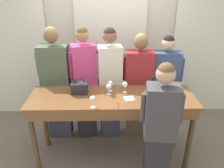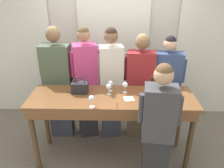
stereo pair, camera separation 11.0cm
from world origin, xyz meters
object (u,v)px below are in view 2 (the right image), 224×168
at_px(wine_glass_center_mid, 163,96).
at_px(wine_glass_back_mid, 92,99).
at_px(tasting_bar, 112,106).
at_px(wine_glass_center_right, 110,84).
at_px(handbag, 80,87).
at_px(wine_glass_front_right, 173,91).
at_px(wine_glass_center_left, 109,87).
at_px(guest_olive_jacket, 58,84).
at_px(host_pouring, 158,131).
at_px(guest_striped_shirt, 140,87).
at_px(wine_glass_front_mid, 154,98).
at_px(guest_cream_sweater, 111,84).
at_px(wine_bottle, 151,92).
at_px(guest_navy_coat, 165,89).
at_px(wine_glass_back_left, 125,85).
at_px(guest_pink_top, 86,84).
at_px(wine_glass_front_left, 149,85).

relative_size(wine_glass_center_mid, wine_glass_back_mid, 1.00).
distance_m(tasting_bar, wine_glass_center_right, 0.32).
relative_size(handbag, wine_glass_front_right, 1.50).
relative_size(wine_glass_front_right, wine_glass_center_left, 1.00).
bearing_deg(wine_glass_center_right, wine_glass_center_mid, -27.65).
bearing_deg(wine_glass_center_right, guest_olive_jacket, 154.84).
bearing_deg(host_pouring, wine_glass_front_right, 62.05).
height_order(guest_striped_shirt, host_pouring, guest_striped_shirt).
relative_size(tasting_bar, wine_glass_front_mid, 14.28).
bearing_deg(guest_cream_sweater, tasting_bar, -87.53).
relative_size(wine_bottle, wine_glass_center_right, 2.06).
relative_size(wine_bottle, wine_glass_front_right, 2.06).
distance_m(wine_glass_center_mid, wine_glass_center_right, 0.75).
distance_m(guest_navy_coat, host_pouring, 1.13).
distance_m(wine_glass_center_left, guest_cream_sweater, 0.54).
bearing_deg(handbag, wine_glass_back_mid, -61.96).
height_order(wine_glass_center_mid, guest_navy_coat, guest_navy_coat).
height_order(wine_glass_front_right, guest_striped_shirt, guest_striped_shirt).
relative_size(handbag, wine_glass_front_mid, 1.50).
relative_size(handbag, host_pouring, 0.14).
xyz_separation_m(handbag, wine_glass_center_left, (0.40, -0.05, 0.03)).
relative_size(wine_glass_front_mid, wine_glass_back_left, 1.00).
xyz_separation_m(wine_glass_center_mid, guest_navy_coat, (0.20, 0.74, -0.27)).
bearing_deg(wine_glass_back_left, guest_navy_coat, 33.57).
relative_size(wine_glass_back_left, guest_pink_top, 0.08).
bearing_deg(handbag, guest_olive_jacket, 133.22).
relative_size(guest_pink_top, guest_striped_shirt, 1.05).
xyz_separation_m(wine_glass_center_mid, wine_glass_back_mid, (-0.88, -0.09, 0.00)).
height_order(wine_glass_center_right, guest_pink_top, guest_pink_top).
relative_size(wine_glass_front_mid, guest_navy_coat, 0.09).
height_order(wine_glass_center_right, guest_striped_shirt, guest_striped_shirt).
height_order(wine_glass_center_left, guest_cream_sweater, guest_cream_sweater).
relative_size(handbag, wine_glass_front_left, 1.50).
relative_size(wine_glass_center_left, wine_glass_back_left, 1.00).
bearing_deg(wine_glass_front_left, wine_glass_front_mid, -87.65).
relative_size(wine_glass_center_mid, guest_striped_shirt, 0.09).
xyz_separation_m(wine_glass_center_mid, guest_olive_jacket, (-1.51, 0.74, -0.20)).
height_order(wine_glass_center_left, guest_striped_shirt, guest_striped_shirt).
distance_m(wine_glass_center_left, guest_navy_coat, 1.05).
bearing_deg(guest_cream_sweater, wine_glass_back_mid, -104.35).
relative_size(tasting_bar, wine_bottle, 6.92).
height_order(tasting_bar, wine_glass_center_left, wine_glass_center_left).
relative_size(wine_glass_front_right, guest_pink_top, 0.08).
bearing_deg(guest_striped_shirt, tasting_bar, -126.81).
bearing_deg(wine_bottle, wine_glass_back_left, 146.70).
bearing_deg(wine_glass_back_mid, wine_glass_front_mid, 2.10).
bearing_deg(guest_pink_top, wine_bottle, -35.16).
bearing_deg(wine_glass_front_right, handbag, 172.87).
bearing_deg(guest_striped_shirt, guest_pink_top, 180.00).
bearing_deg(tasting_bar, host_pouring, -43.36).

